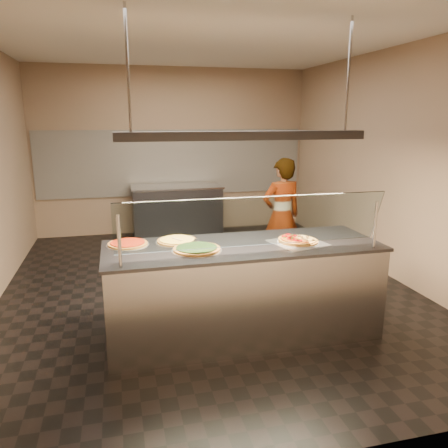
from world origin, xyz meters
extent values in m
cube|color=black|center=(0.00, 0.00, -0.01)|extent=(5.00, 6.00, 0.02)
cube|color=silver|center=(0.00, 0.00, 3.01)|extent=(5.00, 6.00, 0.02)
cube|color=#9D7E65|center=(0.00, 3.01, 1.50)|extent=(5.00, 0.02, 3.00)
cube|color=#9D7E65|center=(0.00, -3.01, 1.50)|extent=(5.00, 0.02, 3.00)
cube|color=#9D7E65|center=(2.51, 0.00, 1.50)|extent=(0.02, 6.00, 3.00)
cube|color=silver|center=(0.00, 2.98, 1.30)|extent=(4.90, 0.02, 1.20)
cube|color=#B7B7BC|center=(0.08, -1.30, 0.45)|extent=(2.59, 0.90, 0.90)
cube|color=#3B3B40|center=(0.08, -1.30, 0.92)|extent=(2.63, 0.94, 0.03)
cylinder|color=#B7B7BC|center=(-1.06, -1.70, 1.15)|extent=(0.03, 0.03, 0.44)
cylinder|color=#B7B7BC|center=(1.23, -1.70, 1.15)|extent=(0.03, 0.03, 0.44)
cube|color=white|center=(0.08, -1.64, 1.23)|extent=(2.39, 0.18, 0.47)
cube|color=silver|center=(0.61, -1.38, 0.93)|extent=(0.56, 0.56, 0.01)
cylinder|color=silver|center=(0.61, -1.38, 0.94)|extent=(0.41, 0.41, 0.01)
cylinder|color=#720303|center=(0.60, -1.31, 0.99)|extent=(0.06, 0.06, 0.01)
cylinder|color=#720303|center=(0.56, -1.25, 0.99)|extent=(0.06, 0.06, 0.01)
cylinder|color=#720303|center=(0.57, -1.33, 0.99)|extent=(0.06, 0.06, 0.01)
cylinder|color=#720303|center=(0.50, -1.30, 0.99)|extent=(0.06, 0.06, 0.01)
cylinder|color=#720303|center=(0.54, -1.35, 0.99)|extent=(0.06, 0.06, 0.01)
cylinder|color=#720303|center=(0.54, -1.38, 0.99)|extent=(0.06, 0.06, 0.01)
cylinder|color=#720303|center=(0.52, -1.40, 0.99)|extent=(0.06, 0.06, 0.01)
cylinder|color=#720303|center=(0.53, -1.43, 0.99)|extent=(0.06, 0.06, 0.01)
cylinder|color=#720303|center=(0.56, -1.42, 0.99)|extent=(0.06, 0.06, 0.01)
cylinder|color=#720303|center=(0.56, -1.47, 0.99)|extent=(0.06, 0.06, 0.01)
cylinder|color=#720303|center=(0.58, -1.48, 0.99)|extent=(0.06, 0.06, 0.01)
cube|color=#19590F|center=(0.59, -1.29, 0.99)|extent=(0.02, 0.02, 0.01)
cube|color=#19590F|center=(0.57, -1.29, 0.99)|extent=(0.02, 0.02, 0.01)
cube|color=#19590F|center=(0.57, -1.35, 0.99)|extent=(0.02, 0.01, 0.01)
cube|color=#19590F|center=(0.49, -1.35, 0.99)|extent=(0.02, 0.02, 0.01)
cube|color=#19590F|center=(0.54, -1.39, 0.99)|extent=(0.01, 0.02, 0.01)
cube|color=#19590F|center=(0.53, -1.43, 0.99)|extent=(0.02, 0.02, 0.01)
cube|color=#19590F|center=(0.57, -1.44, 0.99)|extent=(0.02, 0.02, 0.01)
cube|color=#19590F|center=(0.59, -1.45, 0.99)|extent=(0.01, 0.02, 0.01)
sphere|color=#513014|center=(0.62, -1.47, 0.97)|extent=(0.03, 0.03, 0.03)
sphere|color=#513014|center=(0.66, -1.50, 0.97)|extent=(0.03, 0.03, 0.03)
sphere|color=#513014|center=(0.65, -1.43, 0.97)|extent=(0.03, 0.03, 0.03)
sphere|color=#513014|center=(0.67, -1.44, 0.97)|extent=(0.03, 0.03, 0.03)
sphere|color=#513014|center=(0.74, -1.44, 0.97)|extent=(0.03, 0.03, 0.03)
sphere|color=#513014|center=(0.67, -1.40, 0.97)|extent=(0.03, 0.03, 0.03)
sphere|color=#513014|center=(0.66, -1.38, 0.97)|extent=(0.03, 0.03, 0.03)
sphere|color=#513014|center=(0.72, -1.36, 0.97)|extent=(0.03, 0.03, 0.03)
sphere|color=#513014|center=(0.73, -1.33, 0.97)|extent=(0.03, 0.03, 0.03)
sphere|color=#513014|center=(0.67, -1.32, 0.97)|extent=(0.03, 0.03, 0.03)
sphere|color=#513014|center=(0.67, -1.29, 0.97)|extent=(0.03, 0.03, 0.03)
sphere|color=#513014|center=(0.66, -1.28, 0.97)|extent=(0.03, 0.03, 0.03)
cylinder|color=silver|center=(-0.38, -1.39, 0.93)|extent=(0.46, 0.46, 0.01)
cylinder|color=brown|center=(-0.38, -1.39, 0.95)|extent=(0.43, 0.43, 0.02)
cylinder|color=black|center=(-0.38, -1.39, 0.96)|extent=(0.38, 0.38, 0.01)
cylinder|color=silver|center=(-0.52, -1.06, 0.93)|extent=(0.42, 0.42, 0.01)
cylinder|color=brown|center=(-0.52, -1.06, 0.94)|extent=(0.39, 0.39, 0.02)
cylinder|color=#E4C148|center=(-0.52, -1.06, 0.96)|extent=(0.34, 0.34, 0.01)
cylinder|color=silver|center=(-0.99, -1.05, 0.93)|extent=(0.40, 0.40, 0.01)
cylinder|color=brown|center=(-0.99, -1.05, 0.94)|extent=(0.37, 0.37, 0.02)
cylinder|color=maroon|center=(-0.99, -1.05, 0.96)|extent=(0.32, 0.32, 0.01)
cube|color=#B7B7BC|center=(-0.38, -1.13, 0.96)|extent=(0.17, 0.16, 0.00)
cylinder|color=tan|center=(-0.52, -1.09, 0.96)|extent=(0.09, 0.13, 0.02)
cube|color=#3B3B40|center=(-0.03, 2.55, 0.45)|extent=(1.55, 0.70, 0.90)
cube|color=#B7B7BC|center=(-0.03, 2.55, 0.92)|extent=(1.59, 0.74, 0.03)
imported|color=#2D2B30|center=(1.13, 0.39, 0.79)|extent=(0.62, 0.45, 1.59)
cube|color=#3B3B40|center=(0.08, -1.30, 1.95)|extent=(2.30, 0.18, 0.08)
cylinder|color=#B7B7BC|center=(-0.92, -1.30, 2.50)|extent=(0.02, 0.02, 1.01)
cylinder|color=#B7B7BC|center=(1.08, -1.30, 2.50)|extent=(0.02, 0.02, 1.01)
camera|label=1|loc=(-1.05, -5.14, 2.10)|focal=35.00mm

